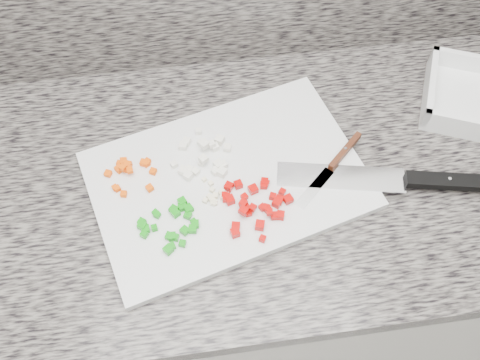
{
  "coord_description": "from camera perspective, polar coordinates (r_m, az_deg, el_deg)",
  "views": [
    {
      "loc": [
        -0.05,
        0.91,
        1.76
      ],
      "look_at": [
        0.02,
        1.4,
        0.94
      ],
      "focal_mm": 40.0,
      "sensor_mm": 36.0,
      "label": 1
    }
  ],
  "objects": [
    {
      "name": "cabinet",
      "position": [
        1.43,
        -0.82,
        -9.36
      ],
      "size": [
        3.92,
        0.62,
        0.86
      ],
      "primitive_type": "cube",
      "color": "white",
      "rests_on": "ground"
    },
    {
      "name": "garlic_pile",
      "position": [
        0.97,
        -2.83,
        -1.64
      ],
      "size": [
        0.04,
        0.06,
        0.01
      ],
      "color": "#F3E9BC",
      "rests_on": "cutting_board"
    },
    {
      "name": "carrot_pile",
      "position": [
        1.01,
        -11.64,
        0.93
      ],
      "size": [
        0.1,
        0.08,
        0.02
      ],
      "color": "#F65305",
      "rests_on": "cutting_board"
    },
    {
      "name": "red_pepper_pile",
      "position": [
        0.95,
        1.61,
        -2.6
      ],
      "size": [
        0.13,
        0.13,
        0.02
      ],
      "color": "#BA0502",
      "rests_on": "cutting_board"
    },
    {
      "name": "countertop",
      "position": [
        1.03,
        -1.13,
        -0.05
      ],
      "size": [
        3.96,
        0.64,
        0.04
      ],
      "primitive_type": "cube",
      "color": "#67625B",
      "rests_on": "cabinet"
    },
    {
      "name": "paring_knife",
      "position": [
        1.02,
        10.34,
        2.08
      ],
      "size": [
        0.15,
        0.15,
        0.02
      ],
      "rotation": [
        0.0,
        0.0,
        0.75
      ],
      "color": "white",
      "rests_on": "cutting_board"
    },
    {
      "name": "green_pepper_pile",
      "position": [
        0.94,
        -7.25,
        -4.66
      ],
      "size": [
        0.11,
        0.11,
        0.01
      ],
      "color": "#0D900D",
      "rests_on": "cutting_board"
    },
    {
      "name": "chef_knife",
      "position": [
        1.03,
        17.77,
        0.01
      ],
      "size": [
        0.39,
        0.12,
        0.02
      ],
      "rotation": [
        0.0,
        0.0,
        -0.21
      ],
      "color": "white",
      "rests_on": "cutting_board"
    },
    {
      "name": "cutting_board",
      "position": [
        1.0,
        -1.3,
        -0.0
      ],
      "size": [
        0.56,
        0.44,
        0.02
      ],
      "primitive_type": "cube",
      "rotation": [
        0.0,
        0.0,
        0.26
      ],
      "color": "silver",
      "rests_on": "countertop"
    },
    {
      "name": "onion_pile",
      "position": [
        1.01,
        -3.74,
        2.42
      ],
      "size": [
        0.12,
        0.12,
        0.02
      ],
      "color": "white",
      "rests_on": "cutting_board"
    }
  ]
}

